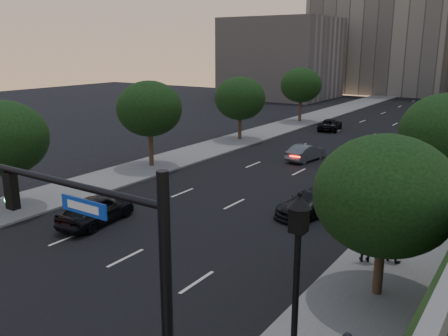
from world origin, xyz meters
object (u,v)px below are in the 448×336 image
Objects in this scene: street_lamp at (296,296)px; pedestrian_b at (393,241)px; sedan_mid_left at (306,152)px; sedan_near_left at (96,209)px; pedestrian_c at (367,241)px; sedan_far_left at (330,125)px; traffic_signal_mast at (129,313)px; sedan_near_right at (311,203)px; sedan_far_right at (425,143)px.

pedestrian_b is (0.29, 9.15, -1.60)m from street_lamp.
sedan_mid_left is 2.36× the size of pedestrian_b.
sedan_near_left is 2.51× the size of pedestrian_c.
sedan_near_left is 14.91m from pedestrian_b.
sedan_far_left is 2.59× the size of pedestrian_b.
traffic_signal_mast reaches higher than pedestrian_b.
pedestrian_c is at bearing 49.47° from pedestrian_b.
traffic_signal_mast is at bearing 135.35° from sedan_near_left.
sedan_mid_left is (-10.86, 24.77, -1.95)m from street_lamp.
sedan_far_left is at bearing 106.21° from traffic_signal_mast.
sedan_far_right is (1.72, 21.25, 0.05)m from sedan_near_right.
sedan_far_right is (11.23, -5.57, 0.11)m from sedan_far_left.
sedan_mid_left is at bearing 130.22° from sedan_near_right.
sedan_mid_left is at bearing 107.11° from traffic_signal_mast.
sedan_near_right reaches higher than sedan_far_left.
traffic_signal_mast is 38.66m from sedan_far_right.
sedan_near_left is 11.75m from sedan_near_right.
pedestrian_c is (13.47, 3.18, 0.28)m from sedan_near_left.
sedan_near_right reaches higher than sedan_mid_left.
sedan_mid_left is 19.28m from pedestrian_c.
street_lamp reaches higher than pedestrian_b.
pedestrian_c is (2.85, -25.75, 0.33)m from sedan_far_right.
sedan_far_left is 12.54m from sedan_far_right.
pedestrian_b reaches higher than sedan_far_left.
traffic_signal_mast is at bearing 57.33° from pedestrian_c.
street_lamp is 34.40m from sedan_far_right.
pedestrian_c is at bearing 103.26° from sedan_far_left.
pedestrian_c is at bearing 84.31° from traffic_signal_mast.
pedestrian_c is at bearing 94.23° from street_lamp.
sedan_near_right is at bearing -71.48° from pedestrian_c.
street_lamp is 27.11m from sedan_mid_left.
traffic_signal_mast is at bearing 92.02° from pedestrian_b.
sedan_far_right is 25.91m from pedestrian_c.
traffic_signal_mast is 1.69× the size of sedan_mid_left.
pedestrian_b is 1.17m from pedestrian_c.
pedestrian_c is at bearing 130.04° from sedan_mid_left.
traffic_signal_mast is 1.61× the size of sedan_far_right.
street_lamp is 1.29× the size of sedan_far_right.
street_lamp is 9.29m from pedestrian_b.
sedan_near_left is 34.51m from sedan_far_left.
pedestrian_c reaches higher than sedan_mid_left.
pedestrian_b reaches higher than sedan_far_right.
sedan_near_left is at bearing 88.57° from sedan_mid_left.
street_lamp reaches higher than sedan_near_left.
traffic_signal_mast is 1.53× the size of sedan_far_left.
street_lamp is 1.18× the size of sedan_near_right.
pedestrian_c is (1.27, 12.77, -2.60)m from traffic_signal_mast.
traffic_signal_mast is at bearing 95.25° from sedan_far_left.
street_lamp is 15.15m from sedan_near_left.
pedestrian_b is at bearing 88.16° from street_lamp.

